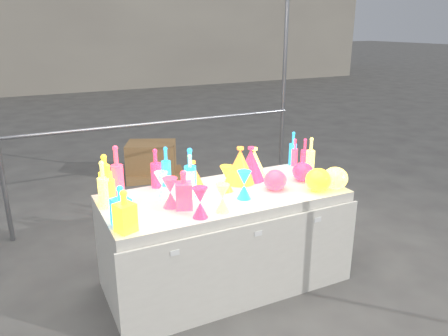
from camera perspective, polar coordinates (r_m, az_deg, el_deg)
name	(u,v)px	position (r m, az deg, el deg)	size (l,w,h in m)	color
ground	(224,280)	(3.61, 0.00, -14.48)	(80.00, 80.00, 0.00)	slate
display_table	(225,239)	(3.41, 0.07, -9.27)	(1.84, 0.83, 0.75)	silver
cardboard_box_closed	(151,159)	(5.94, -9.46, 1.13)	(0.63, 0.46, 0.46)	#A67A4B
cardboard_box_flat	(155,175)	(5.92, -9.01, -0.89)	(0.77, 0.55, 0.07)	#A67A4B
bottle_0	(106,179)	(3.15, -15.21, -1.35)	(0.09, 0.09, 0.35)	red
bottle_1	(166,166)	(3.40, -7.57, 0.22)	(0.07, 0.07, 0.32)	#188421
bottle_2	(117,173)	(3.19, -13.78, -0.59)	(0.09, 0.09, 0.40)	#FD5B1A
bottle_3	(156,168)	(3.38, -8.90, -0.02)	(0.08, 0.08, 0.31)	#1C33A3
bottle_4	(103,184)	(3.07, -15.48, -2.08)	(0.08, 0.08, 0.34)	teal
bottle_5	(190,176)	(3.14, -4.43, -1.06)	(0.07, 0.07, 0.33)	#CA2884
bottle_6	(109,185)	(3.09, -14.79, -2.20)	(0.08, 0.08, 0.31)	red
bottle_7	(190,173)	(3.15, -4.44, -0.63)	(0.09, 0.09, 0.37)	#188421
decanter_0	(125,211)	(2.70, -12.84, -5.48)	(0.11, 0.11, 0.27)	red
decanter_1	(184,190)	(2.97, -5.28, -2.82)	(0.11, 0.11, 0.27)	#FD5B1A
decanter_2	(121,206)	(2.79, -13.30, -4.80)	(0.11, 0.11, 0.27)	#188421
hourglass_0	(170,193)	(3.01, -7.03, -3.21)	(0.11, 0.11, 0.21)	#FD5B1A
hourglass_1	(200,203)	(2.84, -3.12, -4.53)	(0.10, 0.10, 0.21)	#1C33A3
hourglass_2	(223,198)	(2.92, -0.19, -3.96)	(0.10, 0.10, 0.19)	teal
hourglass_3	(162,185)	(3.17, -8.14, -2.27)	(0.10, 0.10, 0.20)	#CA2884
hourglass_4	(227,179)	(3.27, 0.33, -1.42)	(0.10, 0.10, 0.20)	red
hourglass_5	(244,185)	(3.14, 2.64, -2.22)	(0.10, 0.10, 0.21)	#188421
globe_0	(318,181)	(3.36, 12.22, -1.69)	(0.19, 0.19, 0.16)	red
globe_1	(335,179)	(3.43, 14.32, -1.45)	(0.19, 0.19, 0.15)	teal
globe_2	(275,181)	(3.33, 6.70, -1.73)	(0.17, 0.17, 0.14)	#FD5B1A
globe_3	(303,173)	(3.56, 10.26, -0.59)	(0.17, 0.17, 0.14)	#1C33A3
lampshade_0	(193,176)	(3.29, -4.06, -1.03)	(0.20, 0.20, 0.23)	yellow
lampshade_1	(240,165)	(3.45, 2.12, 0.42)	(0.25, 0.25, 0.29)	yellow
lampshade_2	(251,163)	(3.52, 3.52, 0.62)	(0.23, 0.23, 0.28)	#1C33A3
lampshade_3	(254,163)	(3.57, 3.97, 0.69)	(0.22, 0.22, 0.26)	teal
bottle_8	(293,148)	(3.93, 8.99, 2.54)	(0.07, 0.07, 0.31)	#188421
bottle_9	(295,152)	(3.91, 9.21, 2.03)	(0.06, 0.06, 0.25)	#FD5B1A
bottle_10	(304,154)	(3.79, 10.47, 1.75)	(0.06, 0.06, 0.29)	#1C33A3
bottle_11	(311,156)	(3.73, 11.25, 1.61)	(0.07, 0.07, 0.31)	teal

